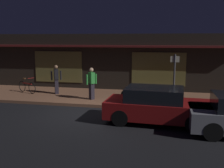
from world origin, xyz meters
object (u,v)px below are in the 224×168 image
at_px(bicycle_parked, 27,87).
at_px(person_bystander, 92,83).
at_px(person_photographer, 56,79).
at_px(motorcycle, 137,93).
at_px(parked_car_near, 157,105).
at_px(sign_post, 174,75).

distance_m(bicycle_parked, person_bystander, 4.36).
bearing_deg(person_bystander, person_photographer, 158.00).
distance_m(motorcycle, parked_car_near, 2.77).
bearing_deg(person_bystander, parked_car_near, -38.91).
xyz_separation_m(bicycle_parked, sign_post, (8.44, -0.55, 1.00)).
height_order(person_bystander, parked_car_near, person_bystander).
bearing_deg(person_bystander, motorcycle, -6.01).
height_order(motorcycle, person_photographer, person_photographer).
bearing_deg(person_photographer, sign_post, -5.25).
bearing_deg(motorcycle, person_bystander, 173.99).
xyz_separation_m(person_photographer, sign_post, (6.59, -0.61, 0.48)).
xyz_separation_m(person_photographer, parked_car_near, (5.86, -3.77, -0.32)).
distance_m(person_bystander, sign_post, 4.25).
bearing_deg(parked_car_near, motorcycle, 112.95).
relative_size(sign_post, parked_car_near, 0.57).
height_order(bicycle_parked, person_photographer, person_photographer).
bearing_deg(bicycle_parked, person_bystander, -12.09).
bearing_deg(parked_car_near, bicycle_parked, 154.28).
height_order(sign_post, parked_car_near, sign_post).
xyz_separation_m(person_bystander, sign_post, (4.21, 0.36, 0.48)).
distance_m(sign_post, parked_car_near, 3.35).
xyz_separation_m(motorcycle, sign_post, (1.81, 0.61, 0.86)).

